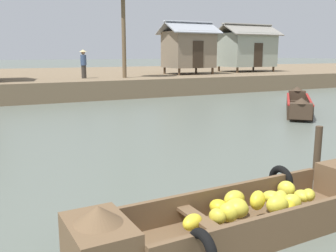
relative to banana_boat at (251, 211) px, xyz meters
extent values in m
plane|color=#596056|center=(-0.09, 6.29, -0.31)|extent=(300.00, 300.00, 0.00)
cube|color=#756047|center=(-0.09, 25.53, 0.22)|extent=(160.00, 20.00, 1.04)
cube|color=brown|center=(-0.02, 0.00, -0.25)|extent=(3.74, 1.30, 0.12)
cube|color=brown|center=(-0.04, 0.54, 0.01)|extent=(3.70, 0.21, 0.39)
cube|color=brown|center=(0.00, -0.55, 0.01)|extent=(3.70, 0.21, 0.39)
cube|color=brown|center=(-2.20, -0.08, 0.07)|extent=(0.71, 1.02, 0.51)
cone|color=brown|center=(-2.20, -0.08, 0.43)|extent=(0.58, 0.58, 0.20)
cube|color=brown|center=(-0.81, -0.03, 0.03)|extent=(0.24, 1.06, 0.05)
torus|color=black|center=(1.20, 0.71, 0.05)|extent=(0.14, 0.52, 0.52)
torus|color=black|center=(-1.23, -0.71, 0.05)|extent=(0.14, 0.52, 0.52)
ellipsoid|color=yellow|center=(0.32, -0.18, 0.11)|extent=(0.36, 0.28, 0.27)
ellipsoid|color=yellow|center=(1.03, 0.06, 0.03)|extent=(0.25, 0.28, 0.18)
ellipsoid|color=yellow|center=(-0.43, -0.07, 0.10)|extent=(0.35, 0.35, 0.26)
ellipsoid|color=yellow|center=(-0.26, 0.01, 0.13)|extent=(0.35, 0.22, 0.21)
ellipsoid|color=gold|center=(-0.62, -0.08, 0.08)|extent=(0.26, 0.29, 0.21)
ellipsoid|color=gold|center=(1.10, 0.00, 0.06)|extent=(0.32, 0.32, 0.19)
ellipsoid|color=yellow|center=(-0.94, 0.01, 0.03)|extent=(0.39, 0.33, 0.21)
ellipsoid|color=yellow|center=(0.51, -0.02, 0.11)|extent=(0.32, 0.30, 0.23)
ellipsoid|color=yellow|center=(0.47, 0.11, 0.09)|extent=(0.35, 0.36, 0.18)
ellipsoid|color=yellow|center=(-0.37, 0.25, 0.05)|extent=(0.32, 0.33, 0.20)
ellipsoid|color=yellow|center=(1.00, 0.37, 0.04)|extent=(0.35, 0.36, 0.27)
ellipsoid|color=yellow|center=(0.60, -0.15, 0.08)|extent=(0.35, 0.32, 0.26)
ellipsoid|color=gold|center=(-0.11, 0.24, 0.11)|extent=(0.32, 0.24, 0.26)
ellipsoid|color=yellow|center=(0.13, 0.02, 0.14)|extent=(0.39, 0.35, 0.27)
ellipsoid|color=gold|center=(-0.30, -0.09, 0.13)|extent=(0.36, 0.34, 0.24)
ellipsoid|color=yellow|center=(0.54, -0.15, 0.05)|extent=(0.40, 0.40, 0.22)
cube|color=#3D2D21|center=(8.88, 7.96, -0.25)|extent=(3.75, 3.90, 0.12)
cube|color=#3D2D21|center=(9.19, 7.67, 0.03)|extent=(3.13, 3.32, 0.43)
cube|color=#3D2D21|center=(8.57, 8.25, 0.03)|extent=(3.13, 3.32, 0.43)
cube|color=maroon|center=(9.19, 7.67, 0.27)|extent=(3.14, 3.33, 0.05)
cube|color=maroon|center=(8.57, 8.25, 0.27)|extent=(3.14, 3.33, 0.05)
cube|color=#3D2D21|center=(7.19, 6.16, 0.10)|extent=(0.89, 0.87, 0.57)
cone|color=#3D2D21|center=(7.19, 6.16, 0.49)|extent=(0.79, 0.79, 0.20)
cube|color=#3D2D21|center=(10.57, 9.76, 0.10)|extent=(0.89, 0.87, 0.57)
cone|color=#3D2D21|center=(10.57, 9.76, 0.49)|extent=(0.79, 0.79, 0.20)
cube|color=#3D2D21|center=(9.54, 8.66, 0.05)|extent=(0.75, 0.72, 0.05)
cylinder|color=#4C3826|center=(8.67, 18.45, 0.97)|extent=(0.16, 0.16, 0.46)
cylinder|color=#4C3826|center=(11.29, 18.45, 0.97)|extent=(0.16, 0.16, 0.46)
cylinder|color=#4C3826|center=(8.67, 20.69, 0.97)|extent=(0.16, 0.16, 0.46)
cylinder|color=#4C3826|center=(11.29, 20.69, 0.97)|extent=(0.16, 0.16, 0.46)
cube|color=#7A6B56|center=(9.98, 19.57, 2.43)|extent=(3.02, 2.64, 2.47)
cube|color=#2D2319|center=(9.98, 18.23, 2.09)|extent=(0.80, 0.04, 1.80)
cube|color=#9399A0|center=(9.98, 18.91, 3.92)|extent=(3.72, 1.81, 0.91)
cube|color=#9399A0|center=(9.98, 20.23, 3.92)|extent=(3.72, 1.81, 0.91)
cylinder|color=#4C3826|center=(14.17, 19.45, 0.94)|extent=(0.16, 0.16, 0.41)
cylinder|color=#4C3826|center=(17.66, 19.45, 0.94)|extent=(0.16, 0.16, 0.41)
cylinder|color=#4C3826|center=(14.17, 21.92, 0.94)|extent=(0.16, 0.16, 0.41)
cylinder|color=#4C3826|center=(17.66, 21.92, 0.94)|extent=(0.16, 0.16, 0.41)
cube|color=gray|center=(15.91, 20.68, 2.43)|extent=(3.90, 2.87, 2.58)
cube|color=#2D2319|center=(15.91, 19.23, 2.04)|extent=(0.80, 0.04, 1.80)
cube|color=gray|center=(15.91, 19.97, 3.99)|extent=(4.60, 1.92, 0.96)
cube|color=gray|center=(15.91, 21.40, 3.99)|extent=(4.60, 1.92, 0.96)
cylinder|color=brown|center=(4.53, 17.63, 3.38)|extent=(0.24, 0.24, 5.29)
cylinder|color=#332D28|center=(2.22, 18.19, 1.11)|extent=(0.28, 0.28, 0.75)
cylinder|color=#384C70|center=(2.22, 18.19, 1.79)|extent=(0.34, 0.34, 0.60)
sphere|color=#9E7556|center=(2.22, 18.19, 2.21)|extent=(0.22, 0.22, 0.22)
cone|color=tan|center=(2.22, 18.19, 2.33)|extent=(0.44, 0.44, 0.14)
cylinder|color=#423323|center=(2.62, 1.23, 0.24)|extent=(0.14, 0.14, 1.09)
camera|label=1|loc=(-3.25, -3.94, 2.18)|focal=40.40mm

